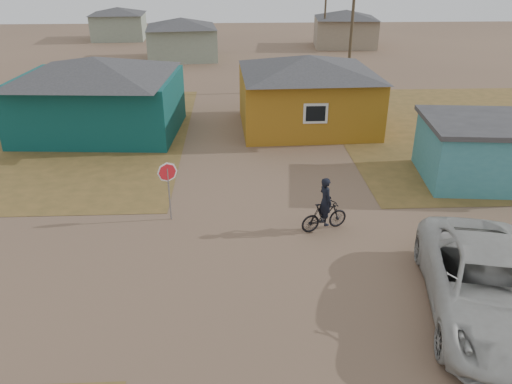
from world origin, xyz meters
TOP-DOWN VIEW (x-y plane):
  - ground at (0.00, 0.00)m, footprint 120.00×120.00m
  - house_teal at (-8.50, 13.50)m, footprint 8.93×7.08m
  - house_yellow at (2.50, 14.00)m, footprint 7.72×6.76m
  - shed_turquoise at (9.50, 6.50)m, footprint 6.71×4.93m
  - house_pale_west at (-6.00, 34.00)m, footprint 7.04×6.15m
  - house_beige_east at (10.00, 40.00)m, footprint 6.95×6.05m
  - house_pale_north at (-14.00, 46.00)m, footprint 6.28×5.81m
  - utility_pole_near at (6.50, 22.00)m, footprint 1.40×0.20m
  - utility_pole_far at (7.50, 38.00)m, footprint 1.40×0.20m
  - stop_sign at (-3.80, 3.59)m, footprint 0.72×0.06m
  - cyclist at (1.57, 2.59)m, footprint 1.80×1.03m
  - vehicle at (5.04, -2.11)m, footprint 4.31×6.99m

SIDE VIEW (x-z plane):
  - ground at x=0.00m, z-range 0.00..0.00m
  - cyclist at x=1.57m, z-range -0.27..1.69m
  - vehicle at x=5.04m, z-range 0.00..1.81m
  - shed_turquoise at x=9.50m, z-range 0.01..2.61m
  - stop_sign at x=-3.80m, z-range 0.54..2.75m
  - house_pale_north at x=-14.00m, z-range 0.05..3.45m
  - house_pale_west at x=-6.00m, z-range 0.06..3.66m
  - house_beige_east at x=10.00m, z-range 0.06..3.66m
  - house_yellow at x=2.50m, z-range 0.05..3.95m
  - house_teal at x=-8.50m, z-range 0.05..4.05m
  - utility_pole_near at x=6.50m, z-range 0.14..8.14m
  - utility_pole_far at x=7.50m, z-range 0.14..8.14m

